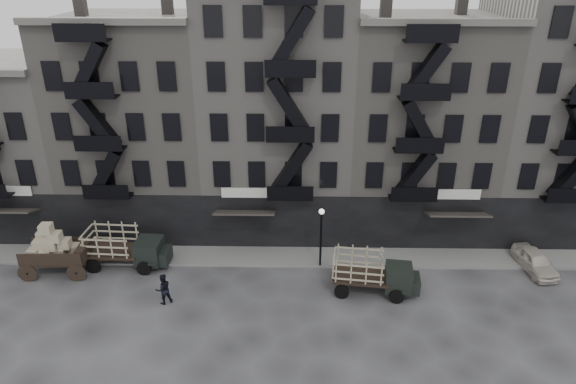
{
  "coord_description": "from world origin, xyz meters",
  "views": [
    {
      "loc": [
        1.43,
        -26.04,
        18.68
      ],
      "look_at": [
        0.86,
        4.0,
        4.78
      ],
      "focal_mm": 32.0,
      "sensor_mm": 36.0,
      "label": 1
    }
  ],
  "objects_px": {
    "pedestrian_mid": "(163,289)",
    "wagon": "(53,244)",
    "stake_truck_west": "(125,245)",
    "stake_truck_east": "(373,271)",
    "car_east": "(535,261)"
  },
  "relations": [
    {
      "from": "wagon",
      "to": "car_east",
      "type": "bearing_deg",
      "value": -0.52
    },
    {
      "from": "wagon",
      "to": "stake_truck_west",
      "type": "relative_size",
      "value": 0.79
    },
    {
      "from": "pedestrian_mid",
      "to": "wagon",
      "type": "bearing_deg",
      "value": -53.06
    },
    {
      "from": "wagon",
      "to": "stake_truck_east",
      "type": "height_order",
      "value": "wagon"
    },
    {
      "from": "stake_truck_west",
      "to": "car_east",
      "type": "relative_size",
      "value": 1.4
    },
    {
      "from": "wagon",
      "to": "pedestrian_mid",
      "type": "distance_m",
      "value": 8.39
    },
    {
      "from": "car_east",
      "to": "stake_truck_west",
      "type": "bearing_deg",
      "value": 172.03
    },
    {
      "from": "stake_truck_east",
      "to": "pedestrian_mid",
      "type": "relative_size",
      "value": 2.76
    },
    {
      "from": "stake_truck_east",
      "to": "wagon",
      "type": "bearing_deg",
      "value": -177.53
    },
    {
      "from": "wagon",
      "to": "stake_truck_east",
      "type": "relative_size",
      "value": 0.81
    },
    {
      "from": "stake_truck_west",
      "to": "stake_truck_east",
      "type": "relative_size",
      "value": 1.02
    },
    {
      "from": "wagon",
      "to": "stake_truck_east",
      "type": "xyz_separation_m",
      "value": [
        20.09,
        -1.77,
        -0.58
      ]
    },
    {
      "from": "stake_truck_east",
      "to": "car_east",
      "type": "relative_size",
      "value": 1.36
    },
    {
      "from": "stake_truck_west",
      "to": "stake_truck_east",
      "type": "height_order",
      "value": "stake_truck_west"
    },
    {
      "from": "pedestrian_mid",
      "to": "car_east",
      "type": "bearing_deg",
      "value": 158.83
    }
  ]
}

